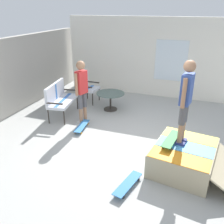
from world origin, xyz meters
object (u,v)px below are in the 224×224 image
Objects in this scene: patio_table at (110,98)px; skateboard_on_ramp at (171,139)px; person_watching at (82,88)px; person_skater at (186,97)px; patio_chair_near_house at (86,85)px; skateboard_spare at (128,184)px; patio_bench at (59,97)px; skate_ramp at (185,158)px; skateboard_by_bench at (82,126)px.

skateboard_on_ramp reaches higher than patio_table.
person_skater is (-1.11, -2.78, 0.45)m from person_watching.
patio_chair_near_house is 4.26m from skateboard_on_ramp.
patio_bench is at bearing 49.85° from skateboard_spare.
patio_bench is 1.61m from patio_table.
person_skater reaches higher than person_watching.
skate_ramp is 2.48× the size of skateboard_by_bench.
skateboard_on_ramp is (-2.78, -3.23, -0.00)m from patio_chair_near_house.
patio_bench is at bearing 69.05° from skate_ramp.
patio_table is 1.09× the size of skateboard_spare.
skateboard_spare is (-1.84, -1.86, 0.00)m from skateboard_by_bench.
person_skater is 0.93m from skateboard_on_ramp.
skateboard_spare is (-2.42, -2.87, -0.53)m from patio_bench.
person_skater is 3.09m from skateboard_by_bench.
skateboard_on_ramp is (-0.82, -2.47, 0.52)m from skateboard_by_bench.
skateboard_on_ramp is at bearing -112.00° from patio_bench.
skateboard_by_bench is (-1.95, -0.77, -0.53)m from patio_chair_near_house.
skateboard_spare is 1.29m from skateboard_on_ramp.
patio_bench is 3.75m from skateboard_on_ramp.
skate_ramp is 0.48m from skateboard_on_ramp.
skateboard_spare is (-3.79, -2.62, -0.53)m from patio_chair_near_house.
patio_bench reaches higher than skateboard_spare.
person_watching is at bearing 160.85° from patio_table.
skate_ramp is at bearing -133.76° from patio_table.
person_watching is at bearing 65.33° from skateboard_on_ramp.
skateboard_by_bench is (-0.58, -1.01, -0.53)m from patio_bench.
skateboard_spare is (-3.38, -1.59, -0.32)m from patio_table.
patio_bench is at bearing 76.53° from person_watching.
skate_ramp is 1.35m from skateboard_spare.
skateboard_spare is at bearing 148.96° from skateboard_on_ramp.
patio_bench is 1.00m from person_watching.
patio_bench is 1.60× the size of skateboard_spare.
person_skater is at bearing 47.20° from skate_ramp.
person_skater is (-1.32, -3.65, 0.90)m from patio_bench.
person_watching is at bearing -103.47° from patio_bench.
patio_chair_near_house reaches higher than skateboard_on_ramp.
skateboard_on_ramp is at bearing 81.24° from skate_ramp.
skateboard_on_ramp is (-2.36, -2.20, 0.20)m from patio_table.
skate_ramp is 1.19× the size of person_skater.
person_watching is (-0.21, -0.87, 0.45)m from patio_bench.
person_skater is (-2.69, -3.41, 0.90)m from patio_chair_near_house.
skate_ramp is at bearing -113.06° from person_watching.
person_watching is (-1.17, 0.41, 0.66)m from patio_table.
patio_chair_near_house is (2.83, 3.55, 0.35)m from skate_ramp.
patio_bench reaches higher than skateboard_by_bench.
skate_ramp reaches higher than skateboard_spare.
person_skater is at bearing -111.79° from person_watching.
skate_ramp is at bearing -128.49° from patio_chair_near_house.
patio_chair_near_house is at bearing 51.71° from person_skater.
person_skater reaches higher than skateboard_by_bench.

